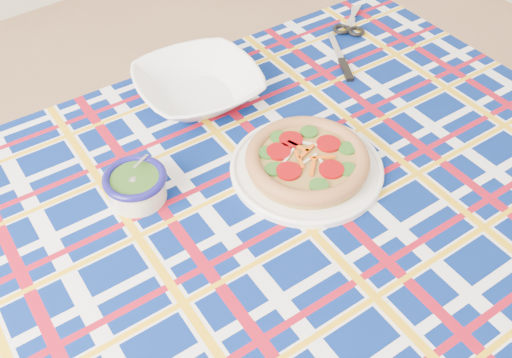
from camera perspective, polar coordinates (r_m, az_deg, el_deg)
floor at (r=1.78m, az=2.70°, el=-9.07°), size 4.00×4.00×0.00m
dining_table at (r=1.07m, az=-1.20°, el=-5.12°), size 1.52×1.02×0.68m
tablecloth at (r=1.05m, az=-1.22°, el=-4.34°), size 1.56×1.05×0.10m
main_focaccia_plate at (r=1.06m, az=5.14°, el=1.93°), size 0.32×0.32×0.06m
pesto_bowl at (r=1.03m, az=-11.93°, el=-0.48°), size 0.12×0.12×0.07m
serving_bowl at (r=1.23m, az=-5.81°, el=9.22°), size 0.30×0.30×0.06m
table_knife at (r=1.41m, az=8.04°, el=12.89°), size 0.12×0.19×0.01m
kitchen_scissors at (r=1.54m, az=9.69°, el=15.74°), size 0.19×0.17×0.01m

